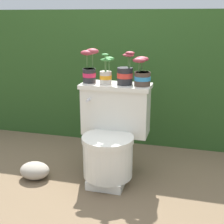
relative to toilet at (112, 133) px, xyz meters
name	(u,v)px	position (x,y,z in m)	size (l,w,h in m)	color
ground_plane	(106,182)	(-0.01, -0.11, -0.34)	(12.00, 12.00, 0.00)	brown
hedge_backdrop	(138,72)	(-0.01, 1.12, 0.27)	(4.00, 0.91, 1.22)	#284C1E
toilet	(112,133)	(0.00, 0.00, 0.00)	(0.52, 0.53, 0.69)	silver
potted_plant_left	(89,69)	(-0.20, 0.12, 0.45)	(0.13, 0.10, 0.25)	#262628
potted_plant_midleft	(106,73)	(-0.07, 0.10, 0.43)	(0.10, 0.10, 0.23)	beige
potted_plant_middle	(125,74)	(0.07, 0.12, 0.43)	(0.13, 0.12, 0.24)	#262628
potted_plant_midright	(142,75)	(0.19, 0.11, 0.43)	(0.13, 0.13, 0.20)	#47382D
garden_stone	(35,170)	(-0.55, -0.18, -0.28)	(0.22, 0.18, 0.12)	#9E9384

